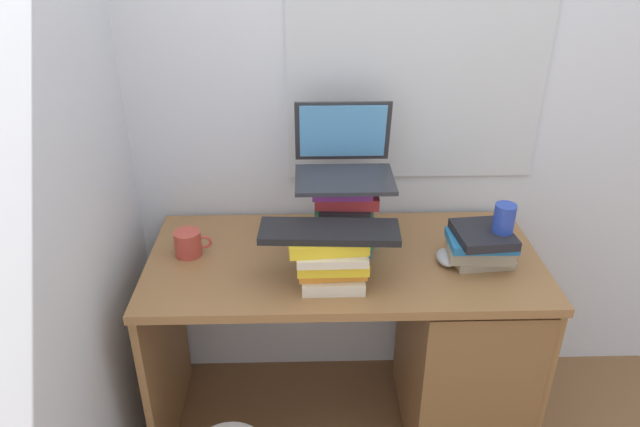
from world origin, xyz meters
name	(u,v)px	position (x,y,z in m)	size (l,w,h in m)	color
ground_plane	(340,418)	(0.00, 0.00, 0.00)	(6.00, 6.00, 0.00)	brown
wall_back	(342,68)	(0.00, 0.35, 1.30)	(6.00, 0.06, 2.60)	silver
wall_left	(78,100)	(-0.78, 0.00, 1.30)	(0.05, 6.00, 2.60)	silver
desk	(434,340)	(0.33, -0.02, 0.41)	(1.31, 0.62, 0.75)	olive
book_stack_tall	(344,215)	(0.00, 0.06, 0.88)	(0.23, 0.18, 0.25)	#2672B2
book_stack_keyboard_riser	(331,259)	(-0.05, -0.15, 0.84)	(0.25, 0.18, 0.17)	beige
book_stack_side	(481,245)	(0.44, -0.05, 0.82)	(0.22, 0.20, 0.13)	gray
laptop	(343,159)	(0.00, 0.11, 1.06)	(0.32, 0.28, 0.23)	#2D2D33
keyboard	(329,232)	(-0.06, -0.15, 0.94)	(0.42, 0.14, 0.02)	black
computer_mouse	(446,257)	(0.33, -0.04, 0.77)	(0.06, 0.10, 0.04)	#A5A8AD
mug	(188,243)	(-0.52, 0.03, 0.80)	(0.13, 0.09, 0.09)	#B23F33
water_bottle	(501,236)	(0.50, -0.06, 0.86)	(0.07, 0.07, 0.22)	#263FA5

